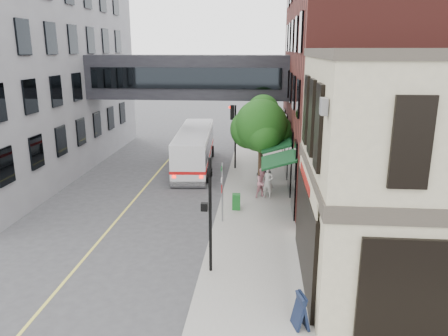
% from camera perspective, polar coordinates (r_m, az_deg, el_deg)
% --- Properties ---
extents(ground, '(120.00, 120.00, 0.00)m').
position_cam_1_polar(ground, '(15.77, -4.14, -17.05)').
color(ground, '#38383A').
rests_on(ground, ground).
extents(sidewalk_main, '(4.00, 60.00, 0.15)m').
position_cam_1_polar(sidewalk_main, '(28.39, 4.30, -1.82)').
color(sidewalk_main, gray).
rests_on(sidewalk_main, ground).
extents(brick_building, '(13.76, 18.00, 14.00)m').
position_cam_1_polar(brick_building, '(29.21, 20.80, 11.54)').
color(brick_building, '#491B17').
rests_on(brick_building, ground).
extents(skyway_bridge, '(14.00, 3.18, 3.00)m').
position_cam_1_polar(skyway_bridge, '(31.63, -4.64, 11.79)').
color(skyway_bridge, black).
rests_on(skyway_bridge, ground).
extents(traffic_signal_near, '(0.44, 0.22, 4.60)m').
position_cam_1_polar(traffic_signal_near, '(16.19, -1.94, -4.35)').
color(traffic_signal_near, black).
rests_on(traffic_signal_near, sidewalk_main).
extents(traffic_signal_far, '(0.53, 0.28, 4.50)m').
position_cam_1_polar(traffic_signal_far, '(30.62, 1.23, 5.76)').
color(traffic_signal_far, black).
rests_on(traffic_signal_far, sidewalk_main).
extents(street_sign_pole, '(0.08, 0.75, 3.00)m').
position_cam_1_polar(street_sign_pole, '(21.24, -0.23, -2.49)').
color(street_sign_pole, gray).
rests_on(street_sign_pole, sidewalk_main).
extents(street_tree, '(3.80, 3.20, 5.60)m').
position_cam_1_polar(street_tree, '(26.73, 4.86, 5.55)').
color(street_tree, '#382619').
rests_on(street_tree, sidewalk_main).
extents(lane_marking, '(0.12, 40.00, 0.01)m').
position_cam_1_polar(lane_marking, '(25.66, -11.71, -4.17)').
color(lane_marking, '#D8CC4C').
rests_on(lane_marking, ground).
extents(bus, '(3.01, 10.36, 2.75)m').
position_cam_1_polar(bus, '(31.71, -3.88, 2.76)').
color(bus, silver).
rests_on(bus, ground).
extents(pedestrian_a, '(0.76, 0.59, 1.85)m').
position_cam_1_polar(pedestrian_a, '(25.01, 5.72, -1.85)').
color(pedestrian_a, beige).
rests_on(pedestrian_a, sidewalk_main).
extents(pedestrian_b, '(1.05, 0.98, 1.74)m').
position_cam_1_polar(pedestrian_b, '(25.03, 5.06, -1.95)').
color(pedestrian_b, '#C57F8B').
rests_on(pedestrian_b, sidewalk_main).
extents(pedestrian_c, '(1.02, 0.63, 1.53)m').
position_cam_1_polar(pedestrian_c, '(27.76, 5.30, -0.43)').
color(pedestrian_c, black).
rests_on(pedestrian_c, sidewalk_main).
extents(newspaper_box, '(0.44, 0.40, 0.86)m').
position_cam_1_polar(newspaper_box, '(23.25, 1.61, -4.41)').
color(newspaper_box, '#145B1E').
rests_on(newspaper_box, sidewalk_main).
extents(sandwich_board, '(0.56, 0.71, 1.12)m').
position_cam_1_polar(sandwich_board, '(14.20, 9.99, -17.89)').
color(sandwich_board, black).
rests_on(sandwich_board, sidewalk_main).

